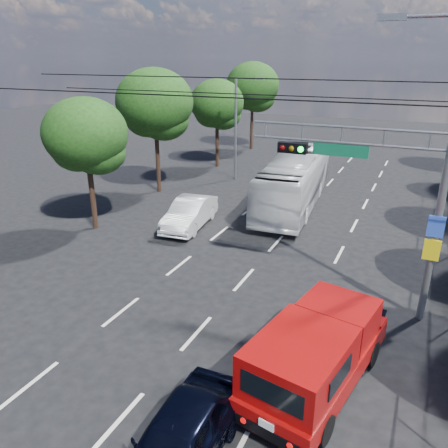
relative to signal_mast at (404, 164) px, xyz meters
The scene contains 13 objects.
ground 10.92m from the signal_mast, 123.48° to the right, with size 120.00×120.00×0.00m, color black.
lane_markings 9.56m from the signal_mast, 131.33° to the left, with size 6.12×38.00×0.01m.
signal_mast is the anchor object (origin of this frame).
streetlight_left 18.24m from the signal_mast, 129.66° to the left, with size 2.09×0.22×7.08m.
utility_wires 5.71m from the signal_mast, behind, with size 22.00×5.04×0.74m.
tree_left_b 14.62m from the signal_mast, behind, with size 4.08×4.08×6.63m.
tree_left_c 17.57m from the signal_mast, 149.06° to the left, with size 4.80×4.80×7.80m.
tree_left_d 22.48m from the signal_mast, 130.73° to the left, with size 4.20×4.20×6.83m.
tree_left_e 29.12m from the signal_mast, 120.71° to the left, with size 4.92×4.92×7.99m.
red_pickup 6.43m from the signal_mast, 104.50° to the right, with size 3.00×5.90×2.10m.
navy_hatchback 10.17m from the signal_mast, 111.16° to the right, with size 1.67×4.16×1.42m, color black.
white_bus 12.24m from the signal_mast, 121.96° to the left, with size 2.59×11.07×3.08m, color silver.
white_van 11.83m from the signal_mast, 157.27° to the left, with size 1.59×4.56×1.50m, color silver.
Camera 1 is at (5.83, -6.41, 8.35)m, focal length 35.00 mm.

